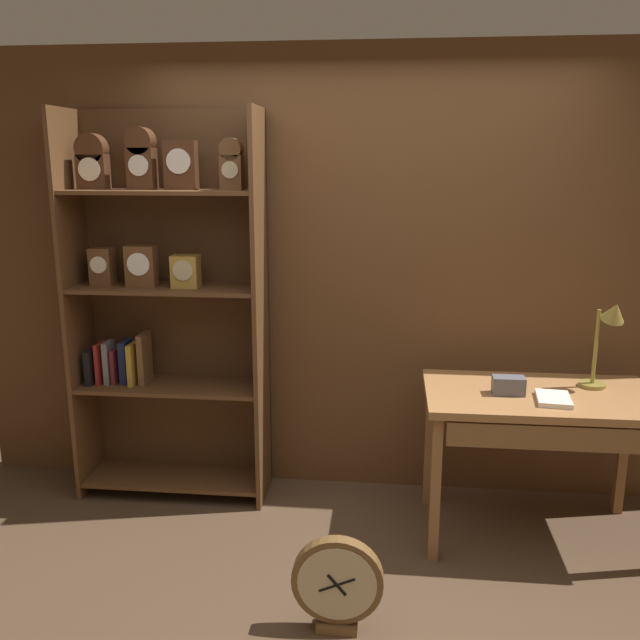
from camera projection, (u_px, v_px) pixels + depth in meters
ground_plane at (351, 629)px, 2.90m from camera, size 10.00×10.00×0.00m
back_wood_panel at (368, 277)px, 3.94m from camera, size 4.80×0.05×2.60m
bookshelf at (164, 298)px, 3.88m from camera, size 1.10×0.38×2.25m
workbench at (541, 413)px, 3.45m from camera, size 1.18×0.68×0.80m
desk_lamp at (608, 331)px, 3.44m from camera, size 0.20×0.20×0.48m
toolbox_small at (508, 385)px, 3.43m from camera, size 0.16×0.09×0.09m
open_repair_manual at (553, 399)px, 3.33m from camera, size 0.18×0.24×0.02m
round_clock_large at (337, 583)px, 2.86m from camera, size 0.39×0.11×0.43m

